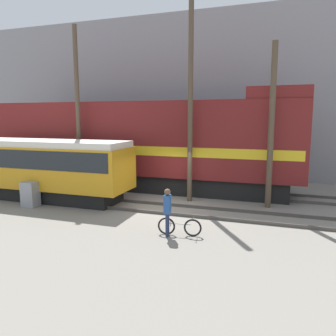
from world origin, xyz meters
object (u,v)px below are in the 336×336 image
(streetcar, at_px, (38,165))
(person, at_px, (167,207))
(freight_locomotive, at_px, (138,144))
(utility_pole_left, at_px, (78,111))
(utility_pole_right, at_px, (271,127))
(bicycle, at_px, (179,227))
(utility_pole_center, at_px, (190,102))
(signal_box, at_px, (30,194))

(streetcar, distance_m, person, 8.77)
(freight_locomotive, distance_m, streetcar, 5.67)
(utility_pole_left, xyz_separation_m, utility_pole_right, (10.23, 0.00, -0.77))
(bicycle, relative_size, utility_pole_center, 0.16)
(streetcar, distance_m, utility_pole_right, 11.80)
(bicycle, height_order, person, person)
(bicycle, xyz_separation_m, person, (-0.39, -0.20, 0.73))
(utility_pole_center, relative_size, signal_box, 8.30)
(freight_locomotive, relative_size, utility_pole_right, 2.49)
(freight_locomotive, xyz_separation_m, streetcar, (-3.92, -4.00, -0.91))
(person, relative_size, utility_pole_right, 0.23)
(freight_locomotive, height_order, signal_box, freight_locomotive)
(streetcar, bearing_deg, signal_box, -64.00)
(utility_pole_left, relative_size, utility_pole_center, 0.91)
(streetcar, relative_size, signal_box, 8.34)
(person, bearing_deg, utility_pole_right, 57.38)
(utility_pole_right, distance_m, signal_box, 11.72)
(bicycle, height_order, utility_pole_right, utility_pole_right)
(person, relative_size, utility_pole_center, 0.17)
(utility_pole_left, distance_m, utility_pole_center, 6.42)
(utility_pole_right, bearing_deg, utility_pole_center, 180.00)
(utility_pole_left, bearing_deg, freight_locomotive, 36.55)
(utility_pole_left, relative_size, utility_pole_right, 1.20)
(utility_pole_center, distance_m, signal_box, 8.88)
(streetcar, xyz_separation_m, utility_pole_left, (1.22, 2.00, 2.80))
(bicycle, xyz_separation_m, utility_pole_center, (-0.93, 4.94, 4.65))
(bicycle, distance_m, utility_pole_center, 6.85)
(streetcar, relative_size, utility_pole_center, 1.01)
(utility_pole_center, bearing_deg, signal_box, -153.50)
(streetcar, bearing_deg, utility_pole_right, 9.92)
(freight_locomotive, relative_size, utility_pole_center, 1.89)
(person, bearing_deg, bicycle, 26.94)
(streetcar, relative_size, person, 5.76)
(utility_pole_right, xyz_separation_m, signal_box, (-10.74, -3.45, -3.18))
(person, height_order, utility_pole_center, utility_pole_center)
(utility_pole_left, height_order, utility_pole_center, utility_pole_center)
(streetcar, bearing_deg, bicycle, -18.93)
(signal_box, bearing_deg, streetcar, 116.00)
(bicycle, relative_size, signal_box, 1.33)
(utility_pole_left, bearing_deg, utility_pole_center, 0.00)
(streetcar, bearing_deg, utility_pole_center, 14.72)
(bicycle, height_order, utility_pole_center, utility_pole_center)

